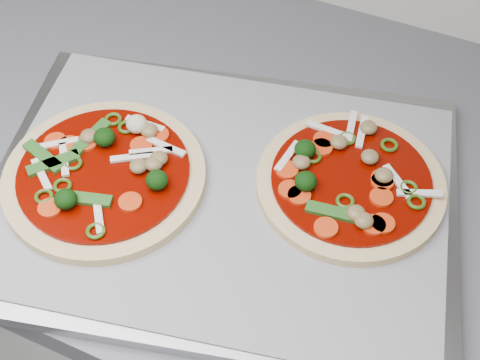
% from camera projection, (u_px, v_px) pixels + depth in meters
% --- Properties ---
extents(base_cabinet, '(3.60, 0.60, 0.86)m').
position_uv_depth(base_cabinet, '(290.00, 344.00, 1.14)').
color(base_cabinet, silver).
rests_on(base_cabinet, ground).
extents(countertop, '(3.60, 0.60, 0.04)m').
position_uv_depth(countertop, '(312.00, 179.00, 0.79)').
color(countertop, slate).
rests_on(countertop, base_cabinet).
extents(baking_tray, '(0.58, 0.49, 0.02)m').
position_uv_depth(baking_tray, '(222.00, 196.00, 0.74)').
color(baking_tray, gray).
rests_on(baking_tray, countertop).
extents(parchment, '(0.55, 0.44, 0.00)m').
position_uv_depth(parchment, '(222.00, 191.00, 0.73)').
color(parchment, gray).
rests_on(parchment, baking_tray).
extents(pizza_left, '(0.25, 0.25, 0.04)m').
position_uv_depth(pizza_left, '(105.00, 173.00, 0.73)').
color(pizza_left, '#D8B07B').
rests_on(pizza_left, parchment).
extents(pizza_right, '(0.22, 0.22, 0.03)m').
position_uv_depth(pizza_right, '(349.00, 181.00, 0.72)').
color(pizza_right, '#D8B07B').
rests_on(pizza_right, parchment).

